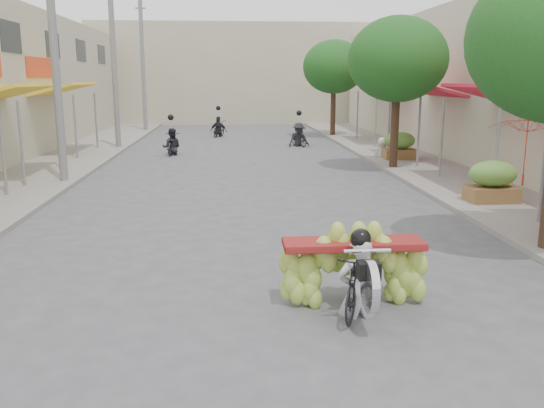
{
  "coord_description": "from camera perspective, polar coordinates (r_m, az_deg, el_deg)",
  "views": [
    {
      "loc": [
        -0.38,
        -5.73,
        3.13
      ],
      "look_at": [
        0.33,
        3.61,
        1.1
      ],
      "focal_mm": 38.0,
      "sensor_mm": 36.0,
      "label": 1
    }
  ],
  "objects": [
    {
      "name": "banana_motorbike",
      "position": [
        8.01,
        8.33,
        -5.68
      ],
      "size": [
        2.2,
        1.77,
        2.02
      ],
      "color": "black",
      "rests_on": "ground"
    },
    {
      "name": "bg_motorbike_a",
      "position": [
        24.74,
        -9.94,
        6.54
      ],
      "size": [
        0.81,
        1.6,
        1.95
      ],
      "color": "black",
      "rests_on": "ground"
    },
    {
      "name": "pedestrian",
      "position": [
        23.49,
        10.92,
        6.51
      ],
      "size": [
        0.8,
        0.54,
        1.51
      ],
      "rotation": [
        0.0,
        0.0,
        3.28
      ],
      "color": "silver",
      "rests_on": "ground"
    },
    {
      "name": "sidewalk_right",
      "position": [
        22.22,
        15.15,
        3.87
      ],
      "size": [
        4.0,
        60.0,
        0.12
      ],
      "primitive_type": "cube",
      "color": "gray",
      "rests_on": "ground"
    },
    {
      "name": "utility_pole_mid",
      "position": [
        18.45,
        -20.78,
        14.26
      ],
      "size": [
        0.6,
        0.24,
        8.0
      ],
      "color": "slate",
      "rests_on": "ground"
    },
    {
      "name": "ground",
      "position": [
        6.54,
        -0.48,
        -16.36
      ],
      "size": [
        120.0,
        120.0,
        0.0
      ],
      "primitive_type": "plane",
      "color": "#555559",
      "rests_on": "ground"
    },
    {
      "name": "street_tree_mid",
      "position": [
        20.57,
        12.35,
        13.79
      ],
      "size": [
        3.4,
        3.4,
        5.25
      ],
      "color": "#3A2719",
      "rests_on": "ground"
    },
    {
      "name": "market_umbrella",
      "position": [
        13.66,
        24.18,
        7.99
      ],
      "size": [
        1.72,
        1.72,
        1.54
      ],
      "rotation": [
        0.0,
        0.0,
        0.01
      ],
      "color": "red",
      "rests_on": "ground"
    },
    {
      "name": "utility_pole_back",
      "position": [
        36.09,
        -12.68,
        13.38
      ],
      "size": [
        0.6,
        0.24,
        8.0
      ],
      "color": "slate",
      "rests_on": "ground"
    },
    {
      "name": "utility_pole_far",
      "position": [
        27.21,
        -15.41,
        13.71
      ],
      "size": [
        0.6,
        0.24,
        8.0
      ],
      "color": "slate",
      "rests_on": "ground"
    },
    {
      "name": "street_tree_far",
      "position": [
        32.26,
        6.16,
        13.34
      ],
      "size": [
        3.4,
        3.4,
        5.25
      ],
      "color": "#3A2719",
      "rests_on": "ground"
    },
    {
      "name": "produce_crate_far",
      "position": [
        22.83,
        12.51,
        5.88
      ],
      "size": [
        1.2,
        0.88,
        1.16
      ],
      "color": "brown",
      "rests_on": "ground"
    },
    {
      "name": "bg_motorbike_b",
      "position": [
        27.52,
        2.68,
        7.51
      ],
      "size": [
        1.18,
        1.64,
        1.95
      ],
      "color": "black",
      "rests_on": "ground"
    },
    {
      "name": "bg_motorbike_c",
      "position": [
        32.38,
        -5.32,
        8.08
      ],
      "size": [
        1.09,
        1.67,
        1.95
      ],
      "color": "black",
      "rests_on": "ground"
    },
    {
      "name": "sidewalk_left",
      "position": [
        21.98,
        -21.85,
        3.33
      ],
      "size": [
        4.0,
        60.0,
        0.12
      ],
      "primitive_type": "cube",
      "color": "gray",
      "rests_on": "ground"
    },
    {
      "name": "far_building",
      "position": [
        43.73,
        -3.93,
        12.7
      ],
      "size": [
        20.0,
        6.0,
        7.0
      ],
      "primitive_type": "cube",
      "color": "#B4AA8E",
      "rests_on": "ground"
    },
    {
      "name": "produce_crate_mid",
      "position": [
        15.42,
        21.02,
        2.4
      ],
      "size": [
        1.2,
        0.88,
        1.16
      ],
      "color": "brown",
      "rests_on": "ground"
    }
  ]
}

